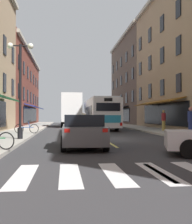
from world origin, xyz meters
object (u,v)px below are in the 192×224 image
pedestrian_mid (164,120)px  pedestrian_far (191,121)px  sedan_mid (69,120)px  motorcycle_rider (84,127)px  sedan_near (83,131)px  bicycle_near (27,128)px  street_lamp_twin (20,86)px  box_truck (71,111)px  transit_bus (100,113)px

pedestrian_mid → pedestrian_far: pedestrian_far is taller
sedan_mid → motorcycle_rider: size_ratio=2.11×
sedan_near → motorcycle_rider: motorcycle_rider is taller
pedestrian_far → bicycle_near: bearing=174.6°
street_lamp_twin → sedan_near: bearing=-46.4°
pedestrian_far → sedan_near: bearing=-133.1°
box_truck → pedestrian_far: (6.86, -18.80, -0.98)m
transit_bus → sedan_mid: transit_bus is taller
pedestrian_mid → sedan_near: bearing=-155.8°
sedan_near → pedestrian_far: size_ratio=2.46×
sedan_near → bicycle_near: sedan_near is taller
sedan_mid → pedestrian_far: pedestrian_far is taller
bicycle_near → street_lamp_twin: 5.51m
sedan_mid → pedestrian_mid: pedestrian_mid is taller
transit_bus → bicycle_near: 10.55m
motorcycle_rider → pedestrian_mid: size_ratio=1.19×
transit_bus → pedestrian_far: bearing=-72.4°
pedestrian_far → street_lamp_twin: bearing=-159.7°
box_truck → sedan_mid: (-0.08, 8.91, -1.39)m
motorcycle_rider → bicycle_near: 4.90m
sedan_mid → pedestrian_mid: 22.38m
sedan_mid → motorcycle_rider: 26.41m
sedan_mid → motorcycle_rider: (0.46, -26.40, 0.04)m
transit_bus → pedestrian_far: 13.17m
box_truck → street_lamp_twin: size_ratio=1.40×
pedestrian_mid → street_lamp_twin: bearing=-176.3°
box_truck → sedan_mid: size_ratio=1.69×
transit_bus → street_lamp_twin: 14.59m
transit_bus → sedan_near: 16.81m
bicycle_near → street_lamp_twin: size_ratio=0.32×
motorcycle_rider → street_lamp_twin: bearing=-152.2°
street_lamp_twin → pedestrian_far: bearing=3.5°
sedan_near → street_lamp_twin: street_lamp_twin is taller
transit_bus → pedestrian_mid: transit_bus is taller
motorcycle_rider → pedestrian_far: 6.61m
box_truck → street_lamp_twin: (-3.25, -19.41, 1.01)m
box_truck → motorcycle_rider: box_truck is taller
pedestrian_mid → street_lamp_twin: street_lamp_twin is taller
sedan_near → pedestrian_far: 7.97m
sedan_near → pedestrian_far: (6.89, 3.98, 0.34)m
sedan_mid → motorcycle_rider: bearing=-89.0°
box_truck → pedestrian_far: 20.03m
sedan_mid → street_lamp_twin: 28.60m
pedestrian_far → motorcycle_rider: bearing=-174.6°
sedan_near → bicycle_near: bearing=113.0°
bicycle_near → sedan_mid: bearing=81.6°
transit_bus → bicycle_near: bearing=-127.8°
sedan_near → sedan_mid: sedan_near is taller
box_truck → bicycle_near: 15.05m
pedestrian_mid → pedestrian_far: 6.73m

